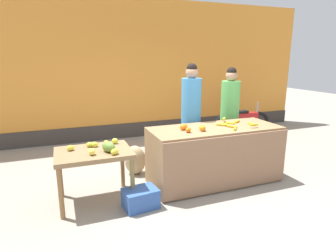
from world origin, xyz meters
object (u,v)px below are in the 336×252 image
object	(u,v)px
vendor_woman_green_shirt	(229,115)
produce_sack	(135,160)
vendor_woman_blue_shirt	(191,117)
parked_motorcycle	(242,123)
produce_crate	(141,198)

from	to	relation	value
vendor_woman_green_shirt	produce_sack	world-z (taller)	vendor_woman_green_shirt
vendor_woman_blue_shirt	parked_motorcycle	size ratio (longest dim) A/B	1.16
vendor_woman_green_shirt	produce_crate	distance (m)	2.46
parked_motorcycle	produce_crate	bearing A→B (deg)	-144.57
produce_crate	produce_sack	size ratio (longest dim) A/B	0.88
parked_motorcycle	produce_sack	size ratio (longest dim) A/B	3.20
vendor_woman_green_shirt	produce_crate	size ratio (longest dim) A/B	4.03
vendor_woman_blue_shirt	produce_sack	distance (m)	1.22
vendor_woman_blue_shirt	parked_motorcycle	xyz separation A→B (m)	(1.94, 1.20, -0.53)
vendor_woman_green_shirt	parked_motorcycle	world-z (taller)	vendor_woman_green_shirt
produce_sack	vendor_woman_green_shirt	bearing A→B (deg)	0.31
parked_motorcycle	vendor_woman_green_shirt	bearing A→B (deg)	-134.53
vendor_woman_blue_shirt	vendor_woman_green_shirt	distance (m)	0.84
produce_sack	produce_crate	bearing A→B (deg)	-101.09
produce_crate	produce_sack	world-z (taller)	produce_sack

